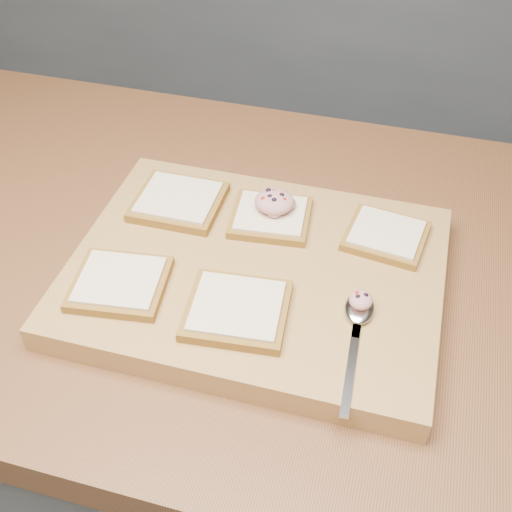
{
  "coord_description": "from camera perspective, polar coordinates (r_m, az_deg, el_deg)",
  "views": [
    {
      "loc": [
        0.07,
        -0.67,
        1.56
      ],
      "look_at": [
        -0.09,
        -0.06,
        0.96
      ],
      "focal_mm": 45.0,
      "sensor_mm": 36.0,
      "label": 1
    }
  ],
  "objects": [
    {
      "name": "island_counter",
      "position": [
        1.29,
        4.99,
        -15.17
      ],
      "size": [
        2.0,
        0.8,
        0.9
      ],
      "color": "slate",
      "rests_on": "ground"
    },
    {
      "name": "back_counter",
      "position": [
        2.36,
        12.45,
        15.42
      ],
      "size": [
        3.6,
        0.62,
        0.94
      ],
      "color": "slate",
      "rests_on": "ground"
    },
    {
      "name": "cutting_board",
      "position": [
        0.89,
        0.0,
        -1.68
      ],
      "size": [
        0.5,
        0.38,
        0.04
      ],
      "primitive_type": "cube",
      "color": "tan",
      "rests_on": "island_counter"
    },
    {
      "name": "bread_far_left",
      "position": [
        0.97,
        -6.89,
        4.87
      ],
      "size": [
        0.13,
        0.12,
        0.02
      ],
      "color": "brown",
      "rests_on": "cutting_board"
    },
    {
      "name": "bread_far_center",
      "position": [
        0.94,
        1.31,
        3.52
      ],
      "size": [
        0.12,
        0.11,
        0.02
      ],
      "color": "brown",
      "rests_on": "cutting_board"
    },
    {
      "name": "bread_far_right",
      "position": [
        0.93,
        11.49,
        1.82
      ],
      "size": [
        0.12,
        0.11,
        0.02
      ],
      "color": "brown",
      "rests_on": "cutting_board"
    },
    {
      "name": "bread_near_left",
      "position": [
        0.86,
        -12.01,
        -2.37
      ],
      "size": [
        0.13,
        0.12,
        0.02
      ],
      "color": "brown",
      "rests_on": "cutting_board"
    },
    {
      "name": "bread_near_center",
      "position": [
        0.81,
        -1.7,
        -4.78
      ],
      "size": [
        0.14,
        0.13,
        0.02
      ],
      "color": "brown",
      "rests_on": "cutting_board"
    },
    {
      "name": "tuna_salad_dollop",
      "position": [
        0.93,
        1.64,
        4.87
      ],
      "size": [
        0.06,
        0.05,
        0.03
      ],
      "color": "tan",
      "rests_on": "bread_far_center"
    },
    {
      "name": "spoon",
      "position": [
        0.82,
        9.08,
        -5.3
      ],
      "size": [
        0.04,
        0.19,
        0.01
      ],
      "color": "silver",
      "rests_on": "cutting_board"
    },
    {
      "name": "spoon_salad",
      "position": [
        0.81,
        9.3,
        -3.85
      ],
      "size": [
        0.03,
        0.03,
        0.02
      ],
      "color": "tan",
      "rests_on": "spoon"
    }
  ]
}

